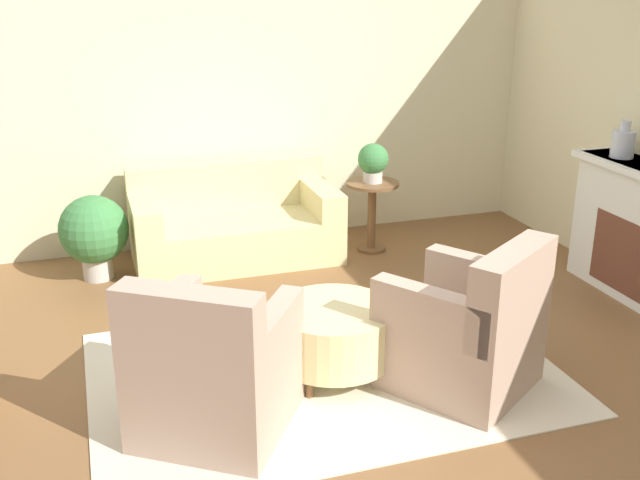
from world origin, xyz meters
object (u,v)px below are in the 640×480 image
object	(u,v)px
vase_mantel_near	(623,143)
potted_plant_floor	(94,232)
ottoman_table	(334,333)
armchair_left	(213,373)
side_table	(372,205)
armchair_right	(467,333)
couch	(235,226)
potted_plant_on_side_table	(373,161)

from	to	relation	value
vase_mantel_near	potted_plant_floor	world-z (taller)	vase_mantel_near
vase_mantel_near	ottoman_table	bearing A→B (deg)	-164.39
armchair_left	side_table	size ratio (longest dim) A/B	1.70
vase_mantel_near	armchair_right	bearing A→B (deg)	-149.48
couch	armchair_left	distance (m)	2.83
armchair_right	potted_plant_on_side_table	distance (m)	2.61
ottoman_table	potted_plant_on_side_table	bearing A→B (deg)	62.29
side_table	armchair_right	bearing A→B (deg)	-98.01
ottoman_table	vase_mantel_near	xyz separation A→B (m)	(2.77, 0.77, 0.92)
armchair_right	side_table	bearing A→B (deg)	81.99
ottoman_table	potted_plant_on_side_table	distance (m)	2.47
couch	potted_plant_on_side_table	bearing A→B (deg)	-8.65
side_table	potted_plant_on_side_table	size ratio (longest dim) A/B	1.84
potted_plant_on_side_table	vase_mantel_near	bearing A→B (deg)	-39.39
vase_mantel_near	couch	bearing A→B (deg)	152.21
couch	armchair_left	world-z (taller)	armchair_left
side_table	potted_plant_on_side_table	world-z (taller)	potted_plant_on_side_table
potted_plant_on_side_table	couch	bearing A→B (deg)	171.35
armchair_right	potted_plant_on_side_table	size ratio (longest dim) A/B	3.13
armchair_right	vase_mantel_near	xyz separation A→B (m)	(2.01, 1.18, 0.84)
armchair_left	potted_plant_on_side_table	world-z (taller)	potted_plant_on_side_table
couch	vase_mantel_near	size ratio (longest dim) A/B	6.08
potted_plant_on_side_table	armchair_right	bearing A→B (deg)	-98.01
side_table	potted_plant_on_side_table	bearing A→B (deg)	0.00
armchair_left	couch	bearing A→B (deg)	75.67
armchair_right	couch	bearing A→B (deg)	108.91
armchair_left	potted_plant_floor	world-z (taller)	armchair_left
armchair_right	side_table	size ratio (longest dim) A/B	1.70
ottoman_table	potted_plant_floor	size ratio (longest dim) A/B	1.08
armchair_right	potted_plant_on_side_table	bearing A→B (deg)	81.99
couch	potted_plant_floor	size ratio (longest dim) A/B	2.49
potted_plant_on_side_table	potted_plant_floor	xyz separation A→B (m)	(-2.55, 0.08, -0.45)
armchair_left	armchair_right	distance (m)	1.64
ottoman_table	potted_plant_on_side_table	size ratio (longest dim) A/B	2.19
couch	potted_plant_on_side_table	xyz separation A→B (m)	(1.30, -0.20, 0.57)
couch	side_table	bearing A→B (deg)	-8.65
armchair_left	vase_mantel_near	distance (m)	3.93
potted_plant_floor	couch	bearing A→B (deg)	5.29
armchair_left	side_table	distance (m)	3.23
couch	armchair_right	distance (m)	2.89
couch	potted_plant_on_side_table	distance (m)	1.43
armchair_right	ottoman_table	bearing A→B (deg)	151.65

